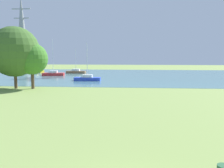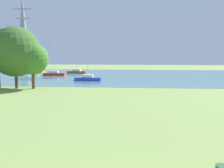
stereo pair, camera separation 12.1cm
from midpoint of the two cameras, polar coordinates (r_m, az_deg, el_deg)
The scene contains 9 objects.
ground_plane at distance 30.18m, azimuth 4.52°, elevation -2.88°, with size 160.00×160.00×0.00m, color #7F994C.
water_surface at distance 57.97m, azimuth 4.75°, elevation 1.84°, with size 140.00×40.00×0.02m, color slate.
sailboat_brown at distance 64.99m, azimuth -7.98°, elevation 2.73°, with size 4.88×1.78×6.15m.
sailboat_yellow at distance 70.14m, azimuth -16.60°, elevation 2.82°, with size 5.02×3.05×6.82m.
sailboat_blue at distance 47.65m, azimuth -5.52°, elevation 1.27°, with size 4.82×1.56×6.95m.
sailboat_red at distance 59.39m, azimuth -12.86°, elevation 2.26°, with size 4.91×1.91×8.01m.
tree_mid_shore at distance 39.42m, azimuth -20.76°, elevation 6.66°, with size 7.12×7.12×8.82m.
tree_east_near at distance 38.50m, azimuth -17.30°, elevation 5.31°, with size 4.47×4.47×6.50m.
electricity_pylon at distance 93.28m, azimuth -19.22°, elevation 10.90°, with size 6.40×4.40×24.37m.
Camera 1 is at (0.14, -7.75, 5.13)m, focal length 41.56 mm.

